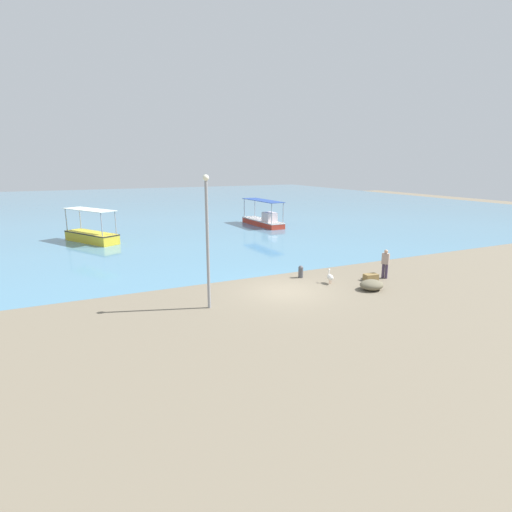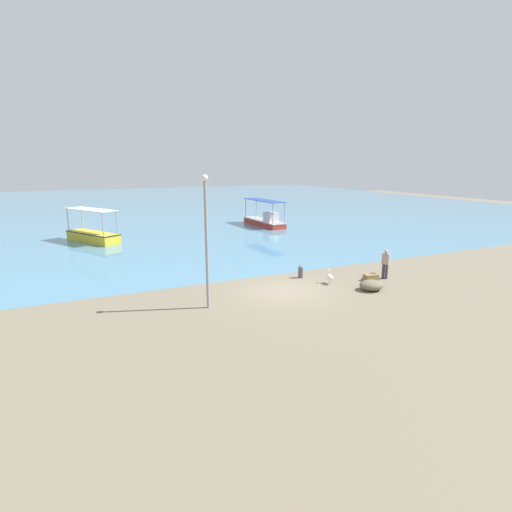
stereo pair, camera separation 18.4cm
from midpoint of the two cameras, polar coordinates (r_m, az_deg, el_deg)
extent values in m
plane|color=#726754|center=(20.83, 4.45, -5.02)|extent=(120.00, 120.00, 0.00)
cube|color=teal|center=(66.27, -16.42, 6.96)|extent=(110.00, 90.00, 0.00)
cube|color=red|center=(42.73, 1.27, 4.79)|extent=(1.86, 6.67, 0.60)
cube|color=silver|center=(42.70, 1.27, 5.14)|extent=(1.91, 6.71, 0.08)
cylinder|color=#99999E|center=(44.96, -1.36, 6.90)|extent=(0.08, 0.08, 2.04)
cylinder|color=#99999E|center=(45.56, 0.17, 6.98)|extent=(0.08, 0.08, 2.04)
cylinder|color=#99999E|center=(39.59, 2.55, 6.05)|extent=(0.08, 0.08, 2.04)
cylinder|color=#99999E|center=(40.27, 4.21, 6.14)|extent=(0.08, 0.08, 2.04)
cube|color=navy|center=(42.46, 1.28, 7.95)|extent=(1.96, 6.47, 0.05)
cube|color=silver|center=(41.34, 2.26, 5.59)|extent=(1.16, 1.44, 0.96)
cube|color=gold|center=(36.32, -22.11, 2.53)|extent=(4.07, 5.56, 0.82)
cube|color=black|center=(36.26, -22.16, 3.11)|extent=(4.12, 5.61, 0.08)
cylinder|color=#99999E|center=(37.93, -25.17, 4.74)|extent=(0.08, 0.08, 1.89)
cylinder|color=#99999E|center=(38.58, -23.51, 5.02)|extent=(0.08, 0.08, 1.89)
cylinder|color=#99999E|center=(33.68, -20.90, 4.21)|extent=(0.08, 0.08, 1.89)
cylinder|color=#99999E|center=(34.40, -19.12, 4.52)|extent=(0.08, 0.08, 1.89)
cube|color=silver|center=(36.01, -22.42, 6.17)|extent=(4.05, 5.43, 0.05)
cylinder|color=#E0997A|center=(22.34, 10.63, -3.67)|extent=(0.03, 0.03, 0.22)
cylinder|color=#E0997A|center=(22.38, 10.86, -3.64)|extent=(0.03, 0.03, 0.22)
ellipsoid|color=white|center=(22.32, 10.74, -3.03)|extent=(0.36, 0.60, 0.32)
ellipsoid|color=white|center=(22.10, 11.04, -3.15)|extent=(0.14, 0.18, 0.10)
cylinder|color=white|center=(22.39, 10.59, -2.37)|extent=(0.07, 0.07, 0.26)
sphere|color=white|center=(22.35, 10.60, -1.97)|extent=(0.11, 0.11, 0.11)
cone|color=#E5933F|center=(22.49, 10.41, -1.89)|extent=(0.10, 0.30, 0.06)
cylinder|color=gray|center=(17.82, -6.77, 1.39)|extent=(0.14, 0.14, 5.75)
sphere|color=#EAEACC|center=(17.46, -7.04, 11.04)|extent=(0.28, 0.28, 0.28)
cylinder|color=#47474C|center=(23.26, 6.61, -2.45)|extent=(0.28, 0.28, 0.53)
sphere|color=#4C4C51|center=(23.18, 6.63, -1.73)|extent=(0.29, 0.29, 0.29)
cylinder|color=#40334C|center=(24.06, 18.34, -2.12)|extent=(0.16, 0.16, 0.85)
cylinder|color=#40334C|center=(24.11, 17.93, -2.07)|extent=(0.16, 0.16, 0.85)
cube|color=tan|center=(23.91, 18.26, -0.39)|extent=(0.39, 0.46, 0.62)
sphere|color=tan|center=(23.82, 18.33, 0.59)|extent=(0.22, 0.22, 0.22)
ellipsoid|color=#68614C|center=(21.75, 16.39, -4.02)|extent=(1.28, 1.09, 0.53)
cube|color=olive|center=(23.51, 16.29, -2.95)|extent=(0.81, 0.53, 0.36)
camera|label=1|loc=(0.09, -89.78, 0.05)|focal=28.00mm
camera|label=2|loc=(0.09, 90.22, -0.05)|focal=28.00mm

